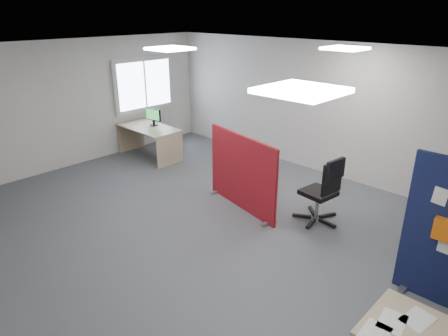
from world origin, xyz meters
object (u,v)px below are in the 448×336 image
Objects in this scene: monitor_second at (153,116)px; office_chair at (325,187)px; red_divider at (242,173)px; second_desk at (150,134)px.

monitor_second is 4.61m from office_chair.
office_chair is at bearing 32.08° from red_divider.
monitor_second is 0.39× the size of office_chair.
office_chair is (1.32, 0.50, -0.01)m from red_divider.
office_chair is at bearing -10.15° from monitor_second.
red_divider is at bearing -8.38° from second_desk.
red_divider reaches higher than monitor_second.
second_desk is at bearing -173.26° from office_chair.
second_desk is 1.39× the size of office_chair.
red_divider reaches higher than office_chair.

